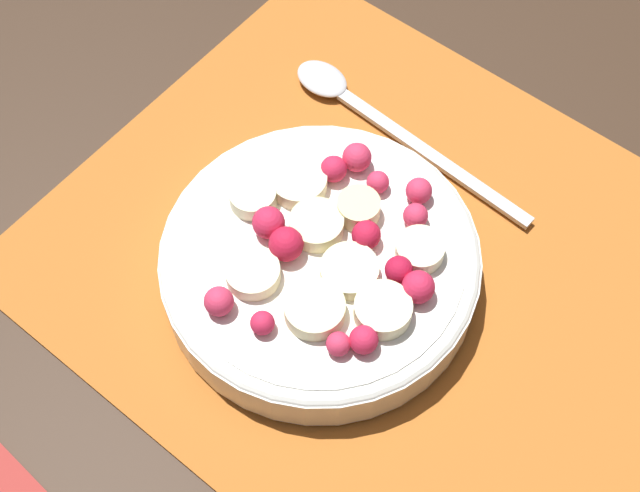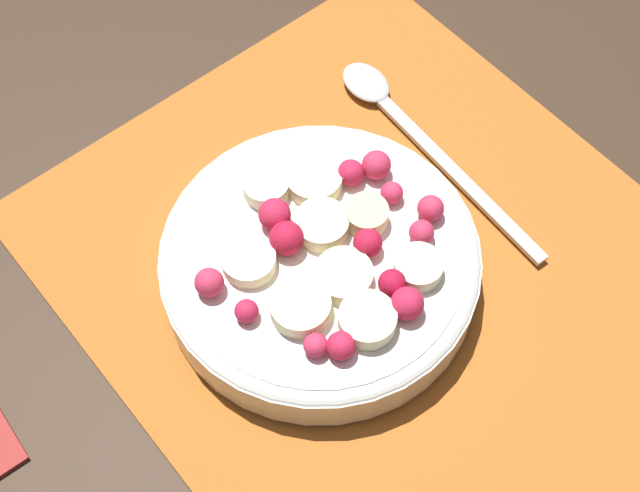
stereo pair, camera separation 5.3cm
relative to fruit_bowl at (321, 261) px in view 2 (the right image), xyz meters
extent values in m
plane|color=#382619|center=(-0.02, -0.04, -0.03)|extent=(3.00, 3.00, 0.00)
cube|color=#B26023|center=(-0.02, -0.04, -0.02)|extent=(0.42, 0.36, 0.01)
cylinder|color=silver|center=(0.00, 0.00, -0.01)|extent=(0.20, 0.20, 0.03)
torus|color=silver|center=(0.00, 0.00, 0.01)|extent=(0.20, 0.20, 0.01)
cylinder|color=white|center=(0.00, 0.00, 0.01)|extent=(0.18, 0.18, 0.00)
cylinder|color=beige|center=(0.01, -0.01, 0.02)|extent=(0.04, 0.04, 0.01)
cylinder|color=beige|center=(0.00, -0.04, 0.02)|extent=(0.04, 0.04, 0.01)
cylinder|color=#F4EAB7|center=(0.04, -0.03, 0.02)|extent=(0.05, 0.05, 0.01)
cylinder|color=#F4EAB7|center=(-0.05, -0.04, 0.02)|extent=(0.04, 0.04, 0.01)
cylinder|color=#F4EAB7|center=(-0.05, 0.01, 0.02)|extent=(0.04, 0.04, 0.01)
cylinder|color=beige|center=(-0.02, 0.03, 0.02)|extent=(0.05, 0.05, 0.01)
cylinder|color=#F4EAB7|center=(0.02, 0.04, 0.02)|extent=(0.04, 0.04, 0.01)
cylinder|color=#F4EAB7|center=(-0.02, 0.00, 0.02)|extent=(0.05, 0.05, 0.01)
cylinder|color=#F4EAB7|center=(0.06, 0.00, 0.02)|extent=(0.03, 0.03, 0.01)
sphere|color=red|center=(0.02, 0.01, 0.02)|extent=(0.02, 0.02, 0.02)
sphere|color=red|center=(-0.02, -0.02, 0.02)|extent=(0.02, 0.02, 0.02)
sphere|color=#D12347|center=(0.03, -0.05, 0.02)|extent=(0.02, 0.02, 0.02)
sphere|color=#D12347|center=(-0.06, -0.01, 0.02)|extent=(0.02, 0.02, 0.02)
sphere|color=#DB3356|center=(-0.02, -0.07, 0.02)|extent=(0.02, 0.02, 0.02)
sphere|color=#B21433|center=(-0.05, -0.02, 0.02)|extent=(0.02, 0.02, 0.02)
sphere|color=#DB3356|center=(0.00, -0.06, 0.02)|extent=(0.01, 0.01, 0.01)
sphere|color=#DB3356|center=(-0.03, -0.05, 0.02)|extent=(0.02, 0.02, 0.02)
sphere|color=#D12347|center=(0.03, 0.01, 0.02)|extent=(0.02, 0.02, 0.02)
sphere|color=#D12347|center=(-0.01, 0.06, 0.02)|extent=(0.01, 0.01, 0.01)
sphere|color=#DB3356|center=(0.02, 0.07, 0.02)|extent=(0.02, 0.02, 0.02)
sphere|color=#DB3356|center=(0.02, -0.06, 0.02)|extent=(0.02, 0.02, 0.02)
sphere|color=#D12347|center=(-0.06, 0.03, 0.02)|extent=(0.02, 0.02, 0.02)
sphere|color=#DB3356|center=(-0.05, 0.04, 0.02)|extent=(0.01, 0.01, 0.01)
cube|color=silver|center=(0.00, -0.12, -0.02)|extent=(0.17, 0.02, 0.00)
ellipsoid|color=silver|center=(0.10, -0.13, -0.02)|extent=(0.04, 0.03, 0.01)
camera|label=1|loc=(-0.17, 0.21, 0.48)|focal=50.00mm
camera|label=2|loc=(-0.20, 0.17, 0.48)|focal=50.00mm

